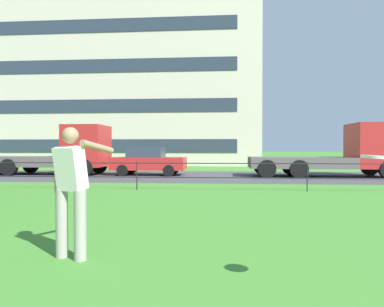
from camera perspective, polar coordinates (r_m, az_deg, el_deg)
street_strip at (r=18.23m, az=-4.71°, el=-3.74°), size 80.00×7.50×0.01m
park_fence at (r=12.26m, az=-9.23°, el=-2.86°), size 35.57×0.04×1.00m
person_thrower at (r=4.85m, az=-19.55°, el=-5.39°), size 0.69×0.74×1.76m
frisbee at (r=3.43m, az=28.60°, el=-0.53°), size 0.34×0.34×0.04m
flatbed_truck_far_right at (r=20.52m, az=-21.00°, el=0.11°), size 7.32×2.46×2.75m
car_red_far_left at (r=18.82m, az=-7.33°, el=-1.24°), size 4.04×1.89×1.54m
flatbed_truck_center at (r=19.23m, az=23.90°, el=0.05°), size 7.32×2.49×2.75m
apartment_building_background at (r=37.23m, az=-9.97°, el=14.44°), size 25.24×14.85×20.39m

